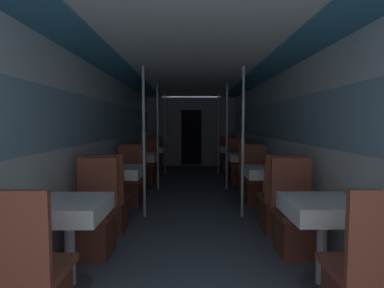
% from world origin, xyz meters
% --- Properties ---
extents(wall_left, '(0.05, 10.37, 2.16)m').
position_xyz_m(wall_left, '(-1.43, 3.78, 1.12)').
color(wall_left, silver).
rests_on(wall_left, ground_plane).
extents(wall_right, '(0.05, 10.37, 2.16)m').
position_xyz_m(wall_right, '(1.43, 3.78, 1.12)').
color(wall_right, silver).
rests_on(wall_right, ground_plane).
extents(ceiling_panel, '(2.85, 10.37, 0.07)m').
position_xyz_m(ceiling_panel, '(0.00, 3.78, 2.20)').
color(ceiling_panel, white).
rests_on(ceiling_panel, wall_left).
extents(bulkhead_far, '(2.80, 0.09, 2.16)m').
position_xyz_m(bulkhead_far, '(0.00, 7.89, 1.07)').
color(bulkhead_far, gray).
rests_on(bulkhead_far, ground_plane).
extents(dining_table_left_0, '(0.60, 0.60, 0.73)m').
position_xyz_m(dining_table_left_0, '(-1.05, 0.83, 0.62)').
color(dining_table_left_0, '#4C4C51').
rests_on(dining_table_left_0, ground_plane).
extents(chair_left_far_0, '(0.43, 0.43, 0.99)m').
position_xyz_m(chair_left_far_0, '(-1.05, 1.44, 0.30)').
color(chair_left_far_0, brown).
rests_on(chair_left_far_0, ground_plane).
extents(dining_table_left_1, '(0.60, 0.60, 0.73)m').
position_xyz_m(dining_table_left_1, '(-1.05, 2.68, 0.62)').
color(dining_table_left_1, '#4C4C51').
rests_on(dining_table_left_1, ground_plane).
extents(chair_left_near_1, '(0.43, 0.43, 0.99)m').
position_xyz_m(chair_left_near_1, '(-1.05, 2.07, 0.30)').
color(chair_left_near_1, brown).
rests_on(chair_left_near_1, ground_plane).
extents(chair_left_far_1, '(0.43, 0.43, 0.99)m').
position_xyz_m(chair_left_far_1, '(-1.05, 3.29, 0.30)').
color(chair_left_far_1, brown).
rests_on(chair_left_far_1, ground_plane).
extents(support_pole_left_1, '(0.04, 0.04, 2.16)m').
position_xyz_m(support_pole_left_1, '(-0.71, 2.68, 1.08)').
color(support_pole_left_1, silver).
rests_on(support_pole_left_1, ground_plane).
extents(dining_table_left_2, '(0.60, 0.60, 0.73)m').
position_xyz_m(dining_table_left_2, '(-1.05, 4.52, 0.62)').
color(dining_table_left_2, '#4C4C51').
rests_on(dining_table_left_2, ground_plane).
extents(chair_left_near_2, '(0.43, 0.43, 0.99)m').
position_xyz_m(chair_left_near_2, '(-1.05, 3.91, 0.30)').
color(chair_left_near_2, brown).
rests_on(chair_left_near_2, ground_plane).
extents(chair_left_far_2, '(0.43, 0.43, 0.99)m').
position_xyz_m(chair_left_far_2, '(-1.05, 5.13, 0.30)').
color(chair_left_far_2, brown).
rests_on(chair_left_far_2, ground_plane).
extents(support_pole_left_2, '(0.04, 0.04, 2.16)m').
position_xyz_m(support_pole_left_2, '(-0.71, 4.52, 1.08)').
color(support_pole_left_2, silver).
rests_on(support_pole_left_2, ground_plane).
extents(dining_table_left_3, '(0.60, 0.60, 0.73)m').
position_xyz_m(dining_table_left_3, '(-1.05, 6.37, 0.62)').
color(dining_table_left_3, '#4C4C51').
rests_on(dining_table_left_3, ground_plane).
extents(chair_left_near_3, '(0.43, 0.43, 0.99)m').
position_xyz_m(chair_left_near_3, '(-1.05, 5.76, 0.30)').
color(chair_left_near_3, brown).
rests_on(chair_left_near_3, ground_plane).
extents(chair_left_far_3, '(0.43, 0.43, 0.99)m').
position_xyz_m(chair_left_far_3, '(-1.05, 6.98, 0.30)').
color(chair_left_far_3, brown).
rests_on(chair_left_far_3, ground_plane).
extents(support_pole_left_3, '(0.04, 0.04, 2.16)m').
position_xyz_m(support_pole_left_3, '(-0.71, 6.37, 1.08)').
color(support_pole_left_3, silver).
rests_on(support_pole_left_3, ground_plane).
extents(dining_table_right_0, '(0.60, 0.60, 0.73)m').
position_xyz_m(dining_table_right_0, '(1.05, 0.83, 0.62)').
color(dining_table_right_0, '#4C4C51').
rests_on(dining_table_right_0, ground_plane).
extents(chair_right_far_0, '(0.43, 0.43, 0.99)m').
position_xyz_m(chair_right_far_0, '(1.05, 1.44, 0.30)').
color(chair_right_far_0, brown).
rests_on(chair_right_far_0, ground_plane).
extents(dining_table_right_1, '(0.60, 0.60, 0.73)m').
position_xyz_m(dining_table_right_1, '(1.05, 2.68, 0.62)').
color(dining_table_right_1, '#4C4C51').
rests_on(dining_table_right_1, ground_plane).
extents(chair_right_near_1, '(0.43, 0.43, 0.99)m').
position_xyz_m(chair_right_near_1, '(1.05, 2.07, 0.30)').
color(chair_right_near_1, brown).
rests_on(chair_right_near_1, ground_plane).
extents(chair_right_far_1, '(0.43, 0.43, 0.99)m').
position_xyz_m(chair_right_far_1, '(1.05, 3.29, 0.30)').
color(chair_right_far_1, brown).
rests_on(chair_right_far_1, ground_plane).
extents(support_pole_right_1, '(0.04, 0.04, 2.16)m').
position_xyz_m(support_pole_right_1, '(0.71, 2.68, 1.08)').
color(support_pole_right_1, silver).
rests_on(support_pole_right_1, ground_plane).
extents(dining_table_right_2, '(0.60, 0.60, 0.73)m').
position_xyz_m(dining_table_right_2, '(1.05, 4.52, 0.62)').
color(dining_table_right_2, '#4C4C51').
rests_on(dining_table_right_2, ground_plane).
extents(chair_right_near_2, '(0.43, 0.43, 0.99)m').
position_xyz_m(chair_right_near_2, '(1.05, 3.91, 0.30)').
color(chair_right_near_2, brown).
rests_on(chair_right_near_2, ground_plane).
extents(chair_right_far_2, '(0.43, 0.43, 0.99)m').
position_xyz_m(chair_right_far_2, '(1.05, 5.13, 0.30)').
color(chair_right_far_2, brown).
rests_on(chair_right_far_2, ground_plane).
extents(support_pole_right_2, '(0.04, 0.04, 2.16)m').
position_xyz_m(support_pole_right_2, '(0.71, 4.52, 1.08)').
color(support_pole_right_2, silver).
rests_on(support_pole_right_2, ground_plane).
extents(dining_table_right_3, '(0.60, 0.60, 0.73)m').
position_xyz_m(dining_table_right_3, '(1.05, 6.37, 0.62)').
color(dining_table_right_3, '#4C4C51').
rests_on(dining_table_right_3, ground_plane).
extents(chair_right_near_3, '(0.43, 0.43, 0.99)m').
position_xyz_m(chair_right_near_3, '(1.05, 5.76, 0.30)').
color(chair_right_near_3, brown).
rests_on(chair_right_near_3, ground_plane).
extents(chair_right_far_3, '(0.43, 0.43, 0.99)m').
position_xyz_m(chair_right_far_3, '(1.05, 6.98, 0.30)').
color(chair_right_far_3, brown).
rests_on(chair_right_far_3, ground_plane).
extents(support_pole_right_3, '(0.04, 0.04, 2.16)m').
position_xyz_m(support_pole_right_3, '(0.71, 6.37, 1.08)').
color(support_pole_right_3, silver).
rests_on(support_pole_right_3, ground_plane).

